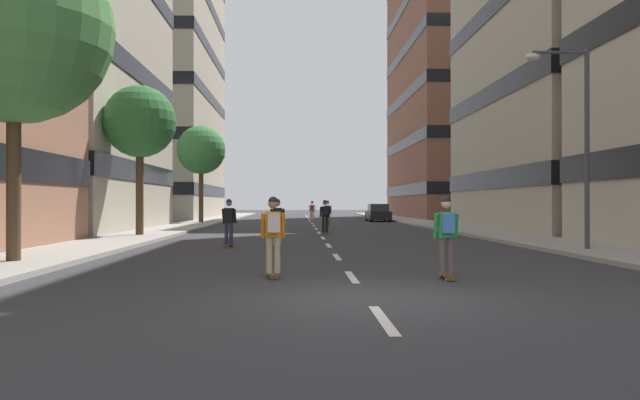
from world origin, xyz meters
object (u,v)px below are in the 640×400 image
object	(u,v)px
skater_2	(312,210)
skater_4	(229,220)
skater_1	(277,220)
street_tree_near	(201,150)
skater_0	(325,214)
street_tree_far	(14,27)
skater_6	(328,212)
skater_3	(447,232)
skater_5	(273,231)
street_tree_mid	(140,122)
streetlamp_right	(576,126)
parked_car_near	(378,213)

from	to	relation	value
skater_2	skater_4	size ratio (longest dim) A/B	1.00
skater_1	street_tree_near	bearing A→B (deg)	104.81
skater_0	street_tree_far	bearing A→B (deg)	-118.79
skater_6	skater_3	bearing A→B (deg)	-87.78
street_tree_far	skater_1	distance (m)	10.64
street_tree_far	skater_0	distance (m)	19.06
skater_2	skater_6	world-z (taller)	same
skater_1	skater_2	world-z (taller)	same
street_tree_far	skater_3	xyz separation A→B (m)	(10.56, -3.22, -5.19)
skater_4	skater_6	world-z (taller)	same
skater_4	skater_5	distance (m)	9.63
skater_0	street_tree_mid	bearing A→B (deg)	-160.46
street_tree_far	skater_4	xyz separation A→B (m)	(4.84, 6.67, -5.22)
streetlamp_right	skater_4	distance (m)	12.45
skater_2	parked_car_near	bearing A→B (deg)	8.71
skater_2	skater_0	bearing A→B (deg)	-89.49
skater_6	skater_0	bearing A→B (deg)	-93.71
parked_car_near	skater_3	xyz separation A→B (m)	(-3.83, -40.21, 0.32)
skater_0	skater_1	bearing A→B (deg)	-102.89
street_tree_far	skater_0	xyz separation A→B (m)	(8.83, 16.07, -5.19)
street_tree_far	skater_3	bearing A→B (deg)	-16.93
street_tree_near	skater_5	distance (m)	35.33
street_tree_mid	streetlamp_right	size ratio (longest dim) A/B	1.07
street_tree_near	skater_1	size ratio (longest dim) A/B	4.17
skater_5	streetlamp_right	bearing A→B (deg)	32.96
street_tree_far	skater_4	distance (m)	9.76
skater_4	skater_5	xyz separation A→B (m)	(1.99, -9.42, 0.03)
skater_0	skater_2	world-z (taller)	same
skater_1	skater_3	world-z (taller)	same
skater_5	skater_6	xyz separation A→B (m)	(2.61, 28.27, 0.00)
skater_0	skater_2	bearing A→B (deg)	90.51
skater_3	skater_6	world-z (taller)	same
skater_2	skater_5	xyz separation A→B (m)	(-1.82, -38.86, 0.00)
street_tree_near	skater_4	world-z (taller)	street_tree_near
streetlamp_right	skater_4	size ratio (longest dim) A/B	3.65
street_tree_near	street_tree_mid	xyz separation A→B (m)	(0.00, -18.67, -0.26)
street_tree_mid	skater_1	world-z (taller)	street_tree_mid
skater_5	street_tree_near	bearing A→B (deg)	101.25
parked_car_near	skater_2	bearing A→B (deg)	-171.29
skater_1	street_tree_mid	bearing A→B (deg)	135.86
skater_6	skater_5	bearing A→B (deg)	-95.28
parked_car_near	street_tree_mid	bearing A→B (deg)	-120.88
streetlamp_right	skater_2	size ratio (longest dim) A/B	3.65
skater_2	skater_6	bearing A→B (deg)	-85.73
streetlamp_right	skater_4	world-z (taller)	streetlamp_right
skater_3	skater_1	bearing A→B (deg)	111.99
streetlamp_right	skater_1	distance (m)	10.72
street_tree_mid	skater_5	bearing A→B (deg)	-66.46
street_tree_far	skater_5	bearing A→B (deg)	-21.90
parked_car_near	streetlamp_right	distance (m)	33.74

